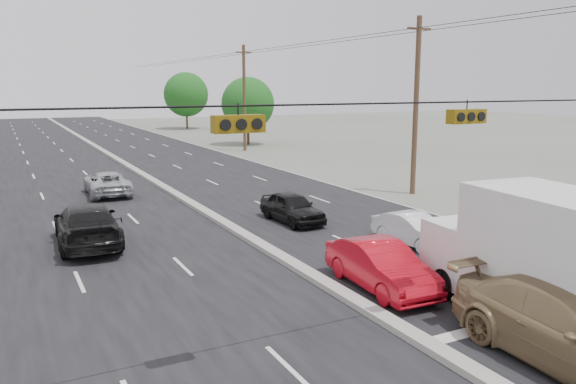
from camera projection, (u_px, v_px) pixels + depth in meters
name	position (u px, v px, depth m)	size (l,w,h in m)	color
ground	(409.00, 337.00, 14.02)	(200.00, 200.00, 0.00)	#606356
road_surface	(139.00, 174.00, 40.22)	(20.00, 160.00, 0.02)	black
center_median	(139.00, 172.00, 40.20)	(0.50, 160.00, 0.20)	gray
utility_pole_right_b	(416.00, 105.00, 31.80)	(1.60, 0.30, 10.00)	#422D1E
utility_pole_right_c	(244.00, 97.00, 53.63)	(1.60, 0.30, 10.00)	#422D1E
traffic_signals	(463.00, 115.00, 13.63)	(25.00, 0.30, 0.54)	black
tree_right_mid	(248.00, 104.00, 59.27)	(5.60, 5.60, 7.14)	#382619
tree_right_far	(186.00, 95.00, 81.44)	(6.40, 6.40, 8.16)	#382619
box_truck	(543.00, 258.00, 14.40)	(3.14, 7.29, 3.60)	black
red_sedan	(381.00, 266.00, 17.22)	(1.55, 4.45, 1.47)	red
queue_car_a	(292.00, 208.00, 25.74)	(1.62, 4.02, 1.37)	black
queue_car_b	(414.00, 230.00, 21.99)	(1.32, 3.77, 1.24)	white
oncoming_near	(87.00, 225.00, 21.99)	(2.30, 5.67, 1.65)	black
oncoming_far	(107.00, 183.00, 32.19)	(2.25, 4.87, 1.35)	#A4A8AC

